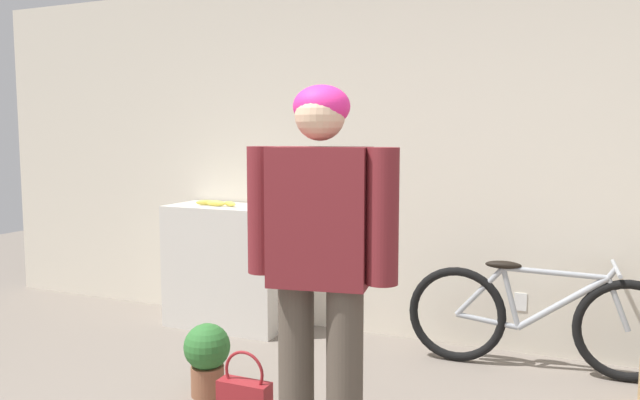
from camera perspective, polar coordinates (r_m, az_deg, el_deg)
wall_back at (r=4.40m, az=11.14°, el=3.78°), size 8.00×0.07×2.60m
side_shelf at (r=4.83m, az=-8.34°, el=-5.99°), size 0.92×0.46×0.93m
person at (r=2.73m, az=0.01°, el=-4.34°), size 0.70×0.31×1.67m
bicycle at (r=4.14m, az=19.34°, el=-10.22°), size 1.62×0.46×0.69m
banana at (r=4.75m, az=-9.46°, el=-0.29°), size 0.36×0.10×0.04m
handbag at (r=3.35m, az=-6.92°, el=-17.55°), size 0.28×0.10×0.37m
potted_plant at (r=3.65m, az=-10.28°, el=-13.78°), size 0.26×0.26×0.41m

